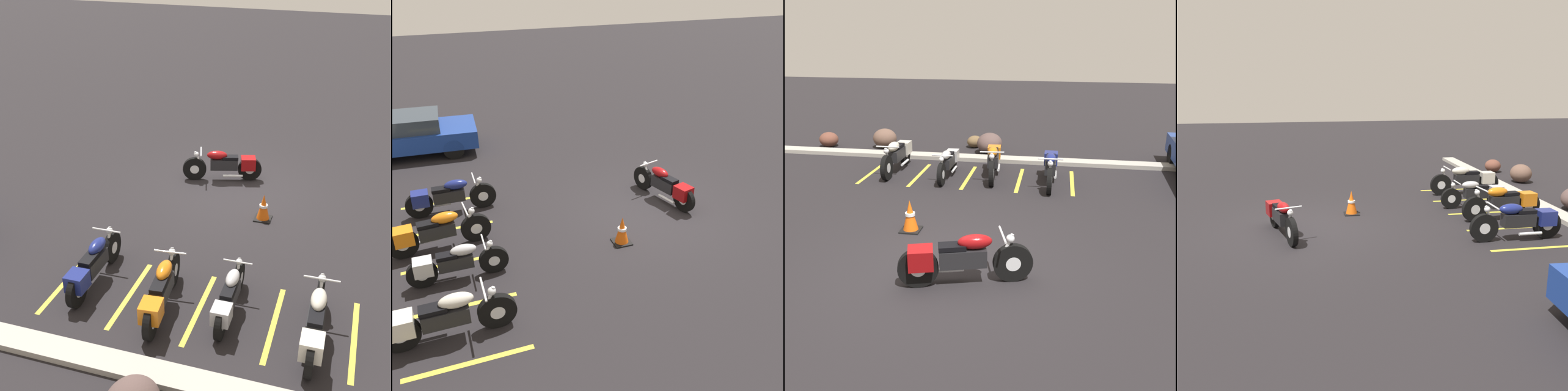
{
  "view_description": "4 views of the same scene",
  "coord_description": "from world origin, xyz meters",
  "views": [
    {
      "loc": [
        -2.89,
        12.56,
        6.57
      ],
      "look_at": [
        0.5,
        1.81,
        0.68
      ],
      "focal_mm": 50.0,
      "sensor_mm": 36.0,
      "label": 1
    },
    {
      "loc": [
        -8.84,
        4.87,
        5.85
      ],
      "look_at": [
        -0.31,
        1.81,
        0.94
      ],
      "focal_mm": 42.0,
      "sensor_mm": 36.0,
      "label": 2
    },
    {
      "loc": [
        1.78,
        -6.84,
        3.84
      ],
      "look_at": [
        0.37,
        1.43,
        0.78
      ],
      "focal_mm": 42.0,
      "sensor_mm": 36.0,
      "label": 3
    },
    {
      "loc": [
        10.91,
        -0.18,
        3.56
      ],
      "look_at": [
        -0.78,
        1.8,
        0.57
      ],
      "focal_mm": 42.0,
      "sensor_mm": 36.0,
      "label": 4
    }
  ],
  "objects": [
    {
      "name": "stall_line_3",
      "position": [
        0.85,
        4.91,
        0.0
      ],
      "size": [
        0.1,
        2.1,
        0.0
      ],
      "primitive_type": "cube",
      "color": "gold",
      "rests_on": "ground"
    },
    {
      "name": "landscape_rock_2",
      "position": [
        -5.99,
        7.55,
        0.25
      ],
      "size": [
        0.72,
        0.7,
        0.5
      ],
      "primitive_type": "ellipsoid",
      "rotation": [
        0.0,
        0.0,
        0.15
      ],
      "color": "brown",
      "rests_on": "ground"
    },
    {
      "name": "landscape_rock_1",
      "position": [
        -4.02,
        7.74,
        0.33
      ],
      "size": [
        0.93,
        0.88,
        0.65
      ],
      "primitive_type": "ellipsoid",
      "rotation": [
        0.0,
        0.0,
        1.79
      ],
      "color": "brown",
      "rests_on": "ground"
    },
    {
      "name": "traffic_cone",
      "position": [
        -1.03,
        1.26,
        0.31
      ],
      "size": [
        0.4,
        0.4,
        0.65
      ],
      "color": "black",
      "rests_on": "ground"
    },
    {
      "name": "parked_bike_2",
      "position": [
        0.09,
        5.2,
        0.47
      ],
      "size": [
        0.63,
        2.23,
        0.88
      ],
      "rotation": [
        0.0,
        0.0,
        -1.48
      ],
      "color": "black",
      "rests_on": "ground"
    },
    {
      "name": "stall_line_1",
      "position": [
        -1.95,
        4.91,
        0.0
      ],
      "size": [
        0.1,
        2.1,
        0.0
      ],
      "primitive_type": "cube",
      "color": "gold",
      "rests_on": "ground"
    },
    {
      "name": "motorcycle_maroon_featured",
      "position": [
        0.37,
        -0.59,
        0.45
      ],
      "size": [
        2.09,
        0.88,
        0.85
      ],
      "rotation": [
        0.0,
        0.0,
        0.29
      ],
      "color": "black",
      "rests_on": "ground"
    },
    {
      "name": "concrete_curb",
      "position": [
        0.0,
        6.7,
        0.06
      ],
      "size": [
        18.0,
        0.5,
        0.12
      ],
      "primitive_type": "cube",
      "color": "#A8A399",
      "rests_on": "ground"
    },
    {
      "name": "parked_bike_1",
      "position": [
        -1.12,
        4.92,
        0.41
      ],
      "size": [
        0.56,
        1.98,
        0.78
      ],
      "rotation": [
        0.0,
        0.0,
        -1.57
      ],
      "color": "black",
      "rests_on": "ground"
    },
    {
      "name": "parked_bike_0",
      "position": [
        -2.68,
        5.23,
        0.47
      ],
      "size": [
        0.64,
        2.27,
        0.89
      ],
      "rotation": [
        0.0,
        0.0,
        -1.56
      ],
      "color": "black",
      "rests_on": "ground"
    },
    {
      "name": "parked_bike_3",
      "position": [
        1.66,
        4.82,
        0.46
      ],
      "size": [
        0.62,
        2.19,
        0.86
      ],
      "rotation": [
        0.0,
        0.0,
        -1.56
      ],
      "color": "black",
      "rests_on": "ground"
    },
    {
      "name": "stall_line_0",
      "position": [
        -3.35,
        4.91,
        0.0
      ],
      "size": [
        0.1,
        2.1,
        0.0
      ],
      "primitive_type": "cube",
      "color": "gold",
      "rests_on": "ground"
    },
    {
      "name": "stall_line_2",
      "position": [
        -0.55,
        4.91,
        0.0
      ],
      "size": [
        0.1,
        2.1,
        0.0
      ],
      "primitive_type": "cube",
      "color": "gold",
      "rests_on": "ground"
    },
    {
      "name": "ground",
      "position": [
        0.0,
        0.0,
        0.0
      ],
      "size": [
        60.0,
        60.0,
        0.0
      ],
      "primitive_type": "plane",
      "color": "black"
    },
    {
      "name": "stall_line_4",
      "position": [
        2.25,
        4.91,
        0.0
      ],
      "size": [
        0.1,
        2.1,
        0.0
      ],
      "primitive_type": "cube",
      "color": "gold",
      "rests_on": "ground"
    }
  ]
}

